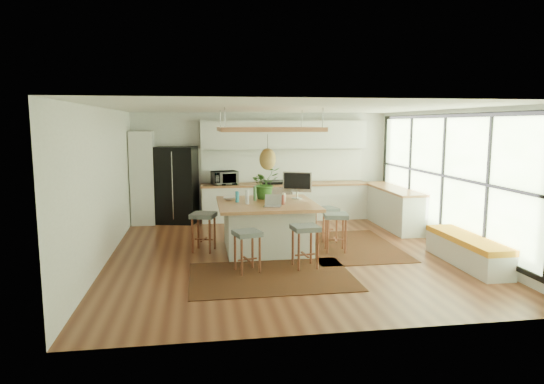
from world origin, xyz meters
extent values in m
plane|color=#4E2316|center=(0.00, 0.00, 0.00)|extent=(7.00, 7.00, 0.00)
plane|color=white|center=(0.00, 0.00, 2.70)|extent=(7.00, 7.00, 0.00)
plane|color=beige|center=(0.00, 3.50, 1.35)|extent=(6.50, 0.00, 6.50)
plane|color=beige|center=(0.00, -3.50, 1.35)|extent=(6.50, 0.00, 6.50)
plane|color=beige|center=(-3.25, 0.00, 1.35)|extent=(0.00, 7.00, 7.00)
plane|color=beige|center=(3.25, 0.00, 1.35)|extent=(0.00, 7.00, 7.00)
cube|color=beige|center=(-2.95, 3.18, 1.12)|extent=(0.55, 0.60, 2.25)
cube|color=beige|center=(0.55, 3.18, 0.44)|extent=(4.20, 0.60, 0.88)
cube|color=brown|center=(0.55, 3.18, 0.90)|extent=(4.24, 0.64, 0.05)
cube|color=white|center=(0.55, 3.48, 1.35)|extent=(4.20, 0.02, 0.80)
cube|color=beige|center=(0.55, 3.32, 2.15)|extent=(4.20, 0.34, 0.70)
cube|color=beige|center=(2.93, 2.00, 0.44)|extent=(0.60, 2.50, 0.88)
cube|color=brown|center=(2.93, 2.00, 0.90)|extent=(0.64, 2.54, 0.05)
cube|color=black|center=(-0.49, -1.34, 0.01)|extent=(2.60, 1.80, 0.01)
cube|color=black|center=(1.33, 0.31, 0.01)|extent=(1.80, 2.60, 0.01)
imported|color=#A5A5AA|center=(-0.98, 3.15, 1.13)|extent=(0.67, 0.48, 0.41)
imported|color=#1E4C19|center=(-0.31, 0.76, 1.18)|extent=(0.79, 0.82, 0.49)
imported|color=silver|center=(-1.02, 0.70, 0.96)|extent=(0.28, 0.28, 0.06)
cylinder|color=#309AC1|center=(-0.88, 0.41, 1.03)|extent=(0.07, 0.07, 0.19)
cylinder|color=silver|center=(-0.73, 0.16, 1.03)|extent=(0.07, 0.07, 0.19)
cylinder|color=brown|center=(-0.08, 0.01, 1.03)|extent=(0.07, 0.07, 0.19)
cylinder|color=silver|center=(0.02, 0.36, 1.03)|extent=(0.07, 0.07, 0.19)
cylinder|color=#467345|center=(-0.53, 0.56, 1.03)|extent=(0.07, 0.07, 0.19)
camera|label=1|loc=(-1.60, -8.59, 2.42)|focal=31.43mm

